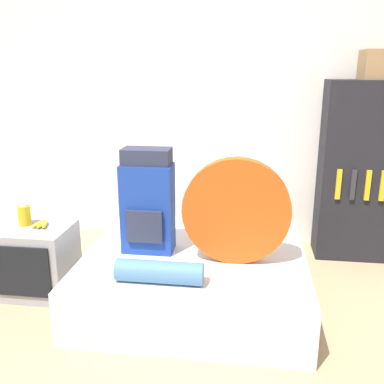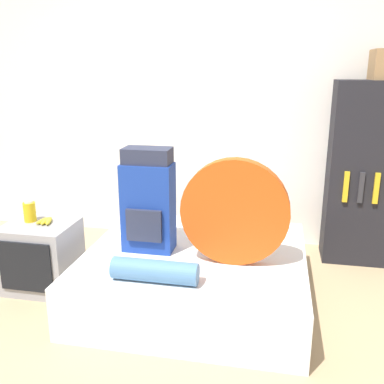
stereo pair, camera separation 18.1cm
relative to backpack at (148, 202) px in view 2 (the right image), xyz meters
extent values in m
plane|color=tan|center=(0.12, -0.70, -0.74)|extent=(16.00, 16.00, 0.00)
cube|color=white|center=(0.12, 1.25, 0.56)|extent=(8.00, 0.05, 2.60)
cube|color=white|center=(0.34, 0.03, -0.55)|extent=(1.57, 1.48, 0.37)
cube|color=navy|center=(0.00, 0.00, -0.04)|extent=(0.36, 0.20, 0.64)
cube|color=#282D42|center=(0.00, 0.01, 0.33)|extent=(0.34, 0.19, 0.11)
cube|color=#282D42|center=(0.00, -0.11, -0.14)|extent=(0.26, 0.03, 0.23)
cylinder|color=#D14C14|center=(0.63, -0.10, 0.00)|extent=(0.73, 0.10, 0.73)
cylinder|color=teal|center=(0.18, -0.48, -0.29)|extent=(0.55, 0.14, 0.14)
cube|color=#939399|center=(-0.85, -0.06, -0.47)|extent=(0.52, 0.44, 0.53)
cube|color=black|center=(-0.85, -0.29, -0.46)|extent=(0.41, 0.02, 0.38)
cylinder|color=gold|center=(-0.94, -0.02, -0.14)|extent=(0.09, 0.09, 0.15)
cylinder|color=white|center=(-0.94, -0.02, -0.05)|extent=(0.06, 0.06, 0.02)
ellipsoid|color=yellow|center=(-0.82, -0.03, -0.19)|extent=(0.08, 0.16, 0.03)
ellipsoid|color=yellow|center=(-0.80, -0.03, -0.19)|extent=(0.03, 0.15, 0.03)
ellipsoid|color=yellow|center=(-0.78, -0.03, -0.19)|extent=(0.08, 0.16, 0.03)
cube|color=black|center=(1.70, 0.97, 0.05)|extent=(0.74, 0.34, 1.57)
cube|color=gold|center=(1.46, 0.79, -0.02)|extent=(0.04, 0.02, 0.26)
cube|color=#2D2D33|center=(1.58, 0.79, -0.02)|extent=(0.04, 0.02, 0.26)
cube|color=gold|center=(1.70, 0.79, -0.02)|extent=(0.04, 0.02, 0.26)
camera|label=1|loc=(0.71, -2.84, 0.92)|focal=40.00mm
camera|label=2|loc=(0.89, -2.81, 0.92)|focal=40.00mm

